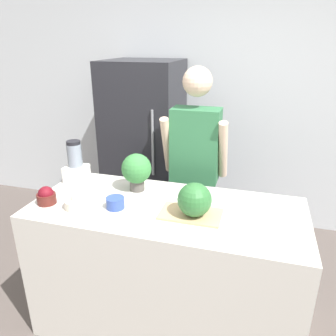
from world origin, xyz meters
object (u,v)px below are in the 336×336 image
watermelon (195,200)px  potted_plant (137,170)px  blender (76,165)px  bowl_small_blue (115,203)px  bowl_cherries (46,196)px  person (195,171)px  bowl_cream (79,202)px  refrigerator (145,148)px

watermelon → potted_plant: potted_plant is taller
watermelon → blender: 0.99m
bowl_small_blue → blender: size_ratio=0.36×
watermelon → bowl_cherries: bearing=-174.6°
person → bowl_small_blue: bearing=-112.3°
bowl_small_blue → potted_plant: (0.03, 0.29, 0.12)m
bowl_small_blue → blender: (-0.45, 0.31, 0.09)m
potted_plant → bowl_cream: bearing=-126.9°
bowl_small_blue → refrigerator: bearing=102.7°
refrigerator → bowl_small_blue: size_ratio=15.45×
bowl_small_blue → bowl_cream: bearing=-165.9°
refrigerator → bowl_cherries: (-0.14, -1.47, 0.12)m
blender → potted_plant: blender is taller
person → bowl_cream: (-0.56, -0.88, 0.07)m
refrigerator → bowl_cream: bearing=-86.4°
bowl_cherries → bowl_cream: bowl_cherries is taller
refrigerator → watermelon: 1.61m
bowl_cream → potted_plant: potted_plant is taller
watermelon → bowl_cherries: watermelon is taller
watermelon → potted_plant: bearing=150.4°
watermelon → blender: (-0.95, 0.28, 0.01)m
person → blender: bearing=-147.1°
bowl_cherries → bowl_small_blue: size_ratio=1.06×
bowl_cherries → bowl_small_blue: bowl_cherries is taller
bowl_cherries → bowl_small_blue: bearing=8.0°
watermelon → potted_plant: (-0.46, 0.26, 0.04)m
bowl_cherries → bowl_cream: 0.23m
blender → potted_plant: (0.49, -0.02, 0.02)m
blender → bowl_cream: bearing=-57.8°
person → watermelon: 0.83m
bowl_cream → bowl_small_blue: bowl_cream is taller
watermelon → person: bearing=101.4°
watermelon → refrigerator: bearing=120.5°
person → watermelon: (0.16, -0.80, 0.15)m
bowl_small_blue → potted_plant: size_ratio=0.43×
person → blender: person is taller
refrigerator → bowl_cherries: size_ratio=14.63×
refrigerator → potted_plant: size_ratio=6.62×
refrigerator → potted_plant: 1.19m
bowl_small_blue → potted_plant: potted_plant is taller
bowl_cream → watermelon: bearing=6.4°
person → bowl_small_blue: 0.89m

